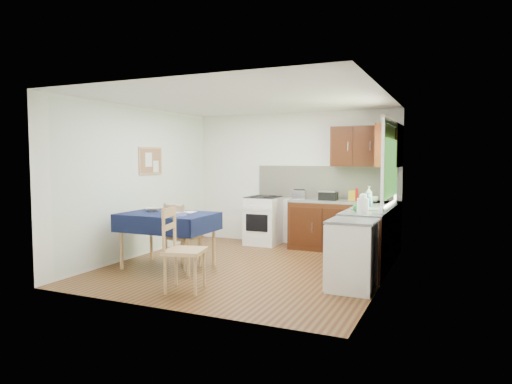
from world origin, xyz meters
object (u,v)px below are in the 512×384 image
at_px(toaster, 300,195).
at_px(sandwich_press, 328,195).
at_px(dining_table, 168,220).
at_px(dish_rack, 366,208).
at_px(chair_far, 181,234).
at_px(kettle, 363,204).
at_px(chair_near, 181,246).

relative_size(toaster, sandwich_press, 0.80).
bearing_deg(dining_table, dish_rack, 44.43).
height_order(dining_table, toaster, toaster).
bearing_deg(dining_table, sandwich_press, 75.18).
relative_size(chair_far, toaster, 4.07).
height_order(chair_far, toaster, toaster).
distance_m(toaster, dish_rack, 1.85).
bearing_deg(toaster, kettle, -62.04).
height_order(chair_far, sandwich_press, sandwich_press).
relative_size(dining_table, chair_near, 1.29).
bearing_deg(kettle, chair_far, -168.58).
bearing_deg(kettle, chair_near, -142.56).
xyz_separation_m(chair_far, dish_rack, (2.55, 0.95, 0.40)).
xyz_separation_m(toaster, kettle, (1.45, -1.63, 0.04)).
relative_size(sandwich_press, dish_rack, 0.79).
xyz_separation_m(chair_near, dish_rack, (1.91, 1.92, 0.36)).
bearing_deg(chair_near, sandwich_press, -31.71).
relative_size(toaster, kettle, 0.88).
relative_size(dining_table, sandwich_press, 4.51).
bearing_deg(chair_near, dining_table, 28.01).
bearing_deg(sandwich_press, chair_far, -134.00).
bearing_deg(kettle, toaster, 131.61).
xyz_separation_m(chair_near, toaster, (0.50, 3.12, 0.43)).
height_order(chair_far, dish_rack, dish_rack).
distance_m(dining_table, chair_near, 1.26).
height_order(chair_near, dish_rack, dish_rack).
bearing_deg(toaster, dining_table, -134.91).
bearing_deg(chair_far, chair_near, 131.51).
bearing_deg(dining_table, chair_near, -23.49).
relative_size(chair_far, kettle, 3.59).
height_order(dining_table, kettle, kettle).
bearing_deg(dish_rack, toaster, 120.52).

